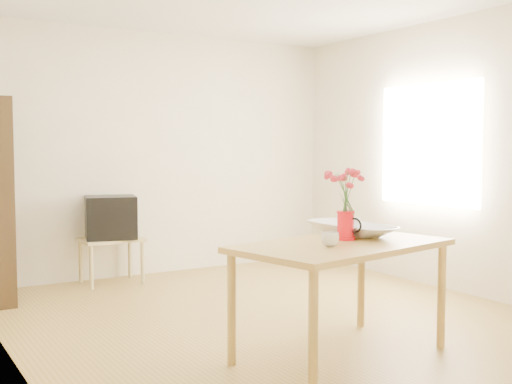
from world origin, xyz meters
TOP-DOWN VIEW (x-y plane):
  - room at (0.03, 0.00)m, footprint 4.50×4.50m
  - table at (-0.12, -0.99)m, footprint 1.56×1.08m
  - tv_stand at (-0.70, 1.97)m, footprint 0.60×0.45m
  - pitcher at (-0.01, -0.90)m, footprint 0.13×0.20m
  - flowers at (-0.02, -0.90)m, footprint 0.22×0.22m
  - mug at (-0.28, -1.08)m, footprint 0.16×0.16m
  - bowl at (0.18, -0.73)m, footprint 0.53×0.53m
  - teacup_a at (0.14, -0.73)m, footprint 0.08×0.08m
  - teacup_b at (0.22, -0.71)m, footprint 0.07×0.07m
  - television at (-0.70, 1.98)m, footprint 0.58×0.55m

SIDE VIEW (x-z plane):
  - tv_stand at x=-0.70m, z-range 0.16..0.62m
  - table at x=-0.12m, z-range 0.29..1.04m
  - television at x=-0.70m, z-range 0.46..0.89m
  - mug at x=-0.28m, z-range 0.75..0.84m
  - pitcher at x=-0.01m, z-range 0.74..0.94m
  - teacup_a at x=0.14m, z-range 0.91..0.97m
  - teacup_b at x=0.22m, z-range 0.91..0.97m
  - bowl at x=0.18m, z-range 0.75..1.23m
  - flowers at x=-0.02m, z-range 0.94..1.26m
  - room at x=0.03m, z-range -0.95..3.55m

